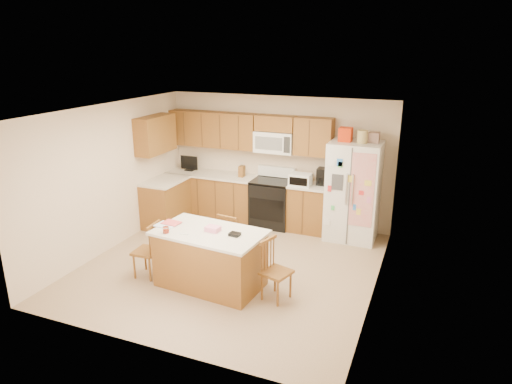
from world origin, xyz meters
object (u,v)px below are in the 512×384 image
at_px(windsor_chair_right, 275,271).
at_px(stove, 272,202).
at_px(island, 210,258).
at_px(windsor_chair_left, 148,251).
at_px(refrigerator, 353,190).
at_px(windsor_chair_back, 232,240).

bearing_deg(windsor_chair_right, stove, 110.80).
relative_size(island, windsor_chair_right, 1.92).
height_order(windsor_chair_left, windsor_chair_right, windsor_chair_left).
bearing_deg(windsor_chair_right, island, 179.93).
distance_m(island, windsor_chair_right, 1.01).
distance_m(refrigerator, windsor_chair_left, 3.74).
bearing_deg(island, stove, 89.47).
height_order(stove, windsor_chair_right, stove).
bearing_deg(stove, refrigerator, -2.30).
distance_m(stove, windsor_chair_right, 2.78).
bearing_deg(windsor_chair_back, refrigerator, 48.56).
relative_size(island, windsor_chair_left, 1.91).
height_order(stove, island, stove).
bearing_deg(windsor_chair_left, island, 5.79).
bearing_deg(island, windsor_chair_left, -174.21).
height_order(refrigerator, windsor_chair_left, refrigerator).
height_order(island, windsor_chair_right, island).
xyz_separation_m(windsor_chair_left, windsor_chair_back, (1.02, 0.84, -0.00)).
bearing_deg(refrigerator, island, -122.19).
relative_size(refrigerator, windsor_chair_back, 2.33).
height_order(refrigerator, island, refrigerator).
relative_size(refrigerator, windsor_chair_right, 2.33).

